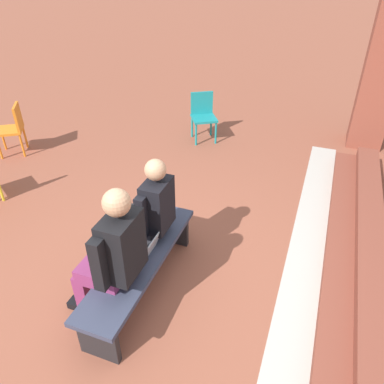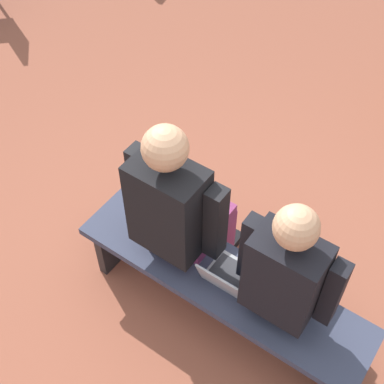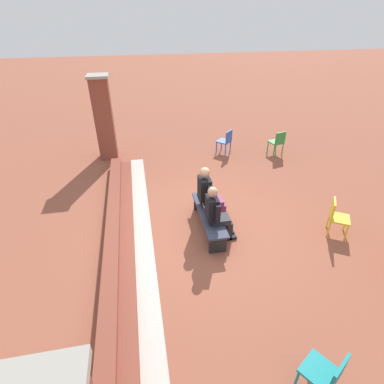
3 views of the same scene
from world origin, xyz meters
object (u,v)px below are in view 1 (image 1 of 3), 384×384
bench (141,264)px  plastic_chair_far_right (203,114)px  person_adult (112,254)px  person_student (149,213)px  laptop (144,249)px  plastic_chair_near_bench_left (13,126)px

bench → plastic_chair_far_right: bearing=-170.3°
person_adult → plastic_chair_far_right: 4.07m
person_student → laptop: person_student is taller
person_student → plastic_chair_far_right: 3.38m
bench → person_student: (-0.37, -0.07, 0.36)m
plastic_chair_far_right → plastic_chair_near_bench_left: same height
plastic_chair_far_right → person_student: bearing=9.6°
bench → person_adult: person_adult is taller
laptop → plastic_chair_far_right: (-3.63, -0.64, -0.02)m
bench → person_student: 0.52m
laptop → plastic_chair_near_bench_left: bearing=-120.0°
plastic_chair_near_bench_left → laptop: bearing=60.0°
bench → person_adult: 0.52m
bench → plastic_chair_near_bench_left: bearing=-120.9°
bench → laptop: (-0.07, 0.01, 0.15)m
laptop → plastic_chair_near_bench_left: (-1.97, -3.42, -0.02)m
plastic_chair_near_bench_left → person_student: bearing=63.4°
person_adult → laptop: (-0.40, 0.08, -0.25)m
laptop → plastic_chair_near_bench_left: 3.94m
person_adult → laptop: size_ratio=4.48×
bench → plastic_chair_far_right: 3.75m
bench → person_adult: (0.33, -0.07, 0.40)m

